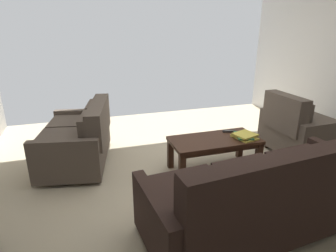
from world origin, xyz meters
TOP-DOWN VIEW (x-y plane):
  - ground_plane at (0.00, 0.00)m, footprint 5.20×5.73m
  - sofa_main at (-0.22, 0.88)m, footprint 2.15×1.01m
  - loveseat_near at (1.28, -0.99)m, footprint 1.01×1.39m
  - coffee_table at (-0.31, -0.29)m, footprint 1.09×0.52m
  - armchair_side at (-1.65, -0.40)m, footprint 0.83×0.91m
  - book_stack at (-0.67, -0.21)m, footprint 0.31×0.33m
  - tv_remote at (-0.59, -0.45)m, footprint 0.17×0.08m

SIDE VIEW (x-z plane):
  - ground_plane at x=0.00m, z-range -0.01..0.00m
  - loveseat_near at x=1.28m, z-range -0.05..0.76m
  - coffee_table at x=-0.31m, z-range 0.14..0.56m
  - armchair_side at x=-1.65m, z-range -0.07..0.80m
  - sofa_main at x=-0.22m, z-range -0.07..0.82m
  - tv_remote at x=-0.59m, z-range 0.42..0.44m
  - book_stack at x=-0.67m, z-range 0.42..0.48m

